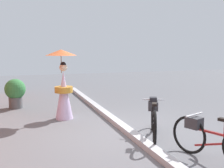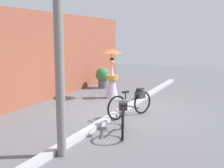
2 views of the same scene
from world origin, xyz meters
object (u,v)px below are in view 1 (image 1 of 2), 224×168
Objects in this scene: bicycle_far_side at (153,117)px; person_with_parasol at (63,84)px; bicycle_near_officer at (210,138)px; potted_plant_by_door at (16,92)px.

person_with_parasol is at bearing 37.16° from bicycle_far_side.
bicycle_far_side is at bearing 11.62° from bicycle_near_officer.
person_with_parasol is 2.27m from potted_plant_by_door.
bicycle_near_officer is 1.54m from bicycle_far_side.
person_with_parasol reaches higher than bicycle_far_side.
potted_plant_by_door is (4.00, 2.89, 0.11)m from bicycle_far_side.
person_with_parasol is at bearing -145.71° from potted_plant_by_door.
bicycle_near_officer is at bearing -149.83° from potted_plant_by_door.
bicycle_near_officer is at bearing -152.05° from person_with_parasol.
person_with_parasol is at bearing 27.95° from bicycle_near_officer.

